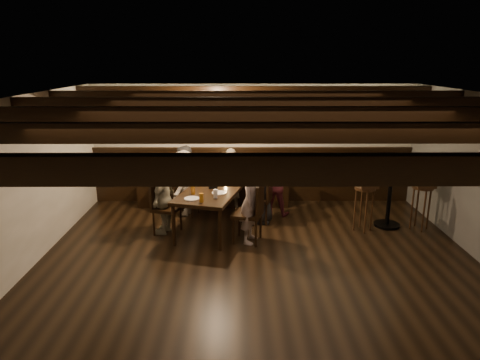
{
  "coord_description": "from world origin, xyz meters",
  "views": [
    {
      "loc": [
        -0.3,
        -5.07,
        2.87
      ],
      "look_at": [
        -0.27,
        1.3,
        1.06
      ],
      "focal_mm": 32.0,
      "sensor_mm": 36.0,
      "label": 1
    }
  ],
  "objects_px": {
    "chair_right_far": "(249,224)",
    "person_bench_right": "(275,184)",
    "chair_left_near": "(186,201)",
    "person_right_far": "(250,201)",
    "high_top_table": "(390,187)",
    "person_bench_centre": "(231,178)",
    "person_bench_left": "(185,176)",
    "chair_left_far": "(166,217)",
    "person_left_near": "(184,183)",
    "person_left_far": "(164,198)",
    "chair_right_near": "(260,207)",
    "bar_stool_left": "(364,208)",
    "person_right_near": "(262,189)",
    "bar_stool_right": "(421,207)",
    "dining_table": "(214,191)"
  },
  "relations": [
    {
      "from": "chair_right_far",
      "to": "person_bench_right",
      "type": "bearing_deg",
      "value": -7.56
    },
    {
      "from": "chair_left_near",
      "to": "person_right_far",
      "type": "bearing_deg",
      "value": 58.51
    },
    {
      "from": "chair_right_far",
      "to": "high_top_table",
      "type": "bearing_deg",
      "value": -60.42
    },
    {
      "from": "person_bench_centre",
      "to": "person_bench_left",
      "type": "bearing_deg",
      "value": 9.46
    },
    {
      "from": "chair_left_far",
      "to": "person_left_near",
      "type": "distance_m",
      "value": 0.96
    },
    {
      "from": "chair_left_far",
      "to": "person_left_far",
      "type": "relative_size",
      "value": 0.76
    },
    {
      "from": "chair_left_near",
      "to": "chair_right_near",
      "type": "relative_size",
      "value": 1.01
    },
    {
      "from": "chair_left_near",
      "to": "chair_left_far",
      "type": "height_order",
      "value": "chair_left_far"
    },
    {
      "from": "chair_left_near",
      "to": "bar_stool_left",
      "type": "xyz_separation_m",
      "value": [
        3.15,
        -0.8,
        0.14
      ]
    },
    {
      "from": "chair_left_far",
      "to": "person_right_near",
      "type": "bearing_deg",
      "value": 121.48
    },
    {
      "from": "chair_left_near",
      "to": "bar_stool_left",
      "type": "distance_m",
      "value": 3.25
    },
    {
      "from": "person_right_near",
      "to": "high_top_table",
      "type": "height_order",
      "value": "person_right_near"
    },
    {
      "from": "person_bench_left",
      "to": "person_bench_centre",
      "type": "relative_size",
      "value": 1.02
    },
    {
      "from": "bar_stool_left",
      "to": "bar_stool_right",
      "type": "distance_m",
      "value": 1.0
    },
    {
      "from": "dining_table",
      "to": "person_bench_centre",
      "type": "xyz_separation_m",
      "value": [
        0.27,
        1.01,
        -0.06
      ]
    },
    {
      "from": "chair_left_far",
      "to": "chair_right_near",
      "type": "relative_size",
      "value": 1.02
    },
    {
      "from": "dining_table",
      "to": "chair_right_far",
      "type": "distance_m",
      "value": 0.93
    },
    {
      "from": "chair_left_far",
      "to": "chair_right_far",
      "type": "relative_size",
      "value": 0.94
    },
    {
      "from": "person_right_far",
      "to": "chair_right_near",
      "type": "bearing_deg",
      "value": 1.96
    },
    {
      "from": "chair_left_far",
      "to": "person_bench_centre",
      "type": "xyz_separation_m",
      "value": [
        1.08,
        1.26,
        0.32
      ]
    },
    {
      "from": "dining_table",
      "to": "person_bench_right",
      "type": "height_order",
      "value": "person_bench_right"
    },
    {
      "from": "dining_table",
      "to": "person_bench_right",
      "type": "relative_size",
      "value": 1.77
    },
    {
      "from": "bar_stool_left",
      "to": "person_left_far",
      "type": "bearing_deg",
      "value": 170.38
    },
    {
      "from": "person_bench_left",
      "to": "chair_right_near",
      "type": "bearing_deg",
      "value": 164.47
    },
    {
      "from": "dining_table",
      "to": "person_right_far",
      "type": "bearing_deg",
      "value": -30.96
    },
    {
      "from": "chair_left_near",
      "to": "bar_stool_right",
      "type": "distance_m",
      "value": 4.21
    },
    {
      "from": "person_bench_left",
      "to": "person_left_near",
      "type": "relative_size",
      "value": 1.0
    },
    {
      "from": "chair_left_near",
      "to": "bar_stool_left",
      "type": "height_order",
      "value": "bar_stool_left"
    },
    {
      "from": "person_left_far",
      "to": "person_right_near",
      "type": "height_order",
      "value": "person_right_near"
    },
    {
      "from": "chair_left_far",
      "to": "bar_stool_right",
      "type": "distance_m",
      "value": 4.38
    },
    {
      "from": "chair_right_far",
      "to": "high_top_table",
      "type": "relative_size",
      "value": 0.89
    },
    {
      "from": "person_right_near",
      "to": "person_right_far",
      "type": "xyz_separation_m",
      "value": [
        -0.23,
        -0.87,
        0.07
      ]
    },
    {
      "from": "person_bench_right",
      "to": "bar_stool_left",
      "type": "relative_size",
      "value": 1.06
    },
    {
      "from": "person_bench_left",
      "to": "person_left_near",
      "type": "bearing_deg",
      "value": 108.43
    },
    {
      "from": "person_bench_left",
      "to": "person_bench_right",
      "type": "bearing_deg",
      "value": 180.0
    },
    {
      "from": "person_bench_centre",
      "to": "person_left_near",
      "type": "xyz_separation_m",
      "value": [
        -0.88,
        -0.39,
        0.01
      ]
    },
    {
      "from": "chair_right_far",
      "to": "person_bench_centre",
      "type": "distance_m",
      "value": 1.69
    },
    {
      "from": "dining_table",
      "to": "chair_right_far",
      "type": "height_order",
      "value": "chair_right_far"
    },
    {
      "from": "chair_right_near",
      "to": "person_right_far",
      "type": "height_order",
      "value": "person_right_far"
    },
    {
      "from": "chair_right_far",
      "to": "person_left_near",
      "type": "distance_m",
      "value": 1.75
    },
    {
      "from": "chair_right_far",
      "to": "person_right_near",
      "type": "height_order",
      "value": "person_right_near"
    },
    {
      "from": "chair_right_near",
      "to": "person_right_near",
      "type": "xyz_separation_m",
      "value": [
        0.03,
        -0.01,
        0.34
      ]
    },
    {
      "from": "high_top_table",
      "to": "bar_stool_right",
      "type": "bearing_deg",
      "value": -17.37
    },
    {
      "from": "high_top_table",
      "to": "bar_stool_right",
      "type": "relative_size",
      "value": 0.99
    },
    {
      "from": "person_left_far",
      "to": "person_right_far",
      "type": "height_order",
      "value": "person_right_far"
    },
    {
      "from": "chair_left_far",
      "to": "bar_stool_left",
      "type": "bearing_deg",
      "value": 106.16
    },
    {
      "from": "chair_right_near",
      "to": "chair_right_far",
      "type": "distance_m",
      "value": 0.9
    },
    {
      "from": "dining_table",
      "to": "chair_right_near",
      "type": "relative_size",
      "value": 2.32
    },
    {
      "from": "person_right_near",
      "to": "high_top_table",
      "type": "relative_size",
      "value": 1.12
    },
    {
      "from": "person_bench_left",
      "to": "bar_stool_left",
      "type": "distance_m",
      "value": 3.46
    }
  ]
}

